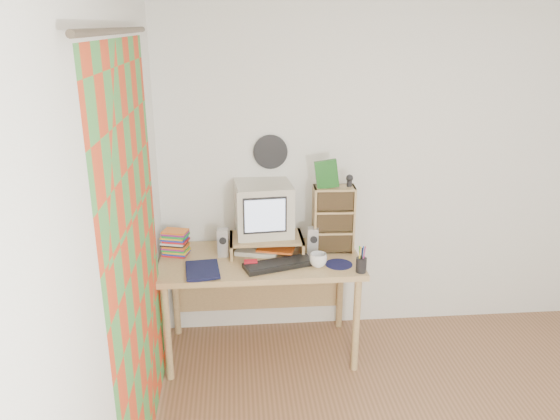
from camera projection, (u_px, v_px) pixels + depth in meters
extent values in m
plane|color=white|center=(394.00, 172.00, 4.10)|extent=(3.50, 0.00, 3.50)
plane|color=white|center=(106.00, 288.00, 2.31)|extent=(0.00, 3.50, 3.50)
plane|color=red|center=(136.00, 262.00, 2.80)|extent=(0.00, 2.20, 2.20)
cylinder|color=black|center=(270.00, 152.00, 3.95)|extent=(0.25, 0.02, 0.25)
cube|color=tan|center=(260.00, 261.00, 3.84)|extent=(1.40, 0.70, 0.04)
cube|color=tan|center=(259.00, 285.00, 4.27)|extent=(1.33, 0.02, 0.41)
cylinder|color=tan|center=(167.00, 333.00, 3.64)|extent=(0.05, 0.05, 0.71)
cylinder|color=tan|center=(356.00, 325.00, 3.74)|extent=(0.05, 0.05, 0.71)
cylinder|color=tan|center=(176.00, 293.00, 4.18)|extent=(0.05, 0.05, 0.71)
cylinder|color=tan|center=(340.00, 286.00, 4.29)|extent=(0.05, 0.05, 0.71)
cube|color=tan|center=(231.00, 246.00, 3.89)|extent=(0.02, 0.30, 0.12)
cube|color=tan|center=(301.00, 243.00, 3.93)|extent=(0.02, 0.30, 0.12)
cube|color=tan|center=(266.00, 238.00, 3.90)|extent=(0.52, 0.30, 0.02)
cube|color=beige|center=(264.00, 210.00, 3.88)|extent=(0.42, 0.42, 0.37)
cube|color=#B4B3B8|center=(223.00, 243.00, 3.84)|extent=(0.08, 0.08, 0.20)
cube|color=#B4B3B8|center=(313.00, 241.00, 3.86)|extent=(0.09, 0.09, 0.20)
cube|color=black|center=(279.00, 265.00, 3.69)|extent=(0.50, 0.29, 0.03)
cube|color=tan|center=(334.00, 219.00, 3.88)|extent=(0.30, 0.17, 0.48)
imported|color=white|center=(318.00, 260.00, 3.68)|extent=(0.13, 0.13, 0.09)
imported|color=#0F1338|center=(186.00, 270.00, 3.59)|extent=(0.28, 0.22, 0.05)
cylinder|color=#101236|center=(339.00, 264.00, 3.73)|extent=(0.20, 0.20, 0.00)
cube|color=red|center=(251.00, 264.00, 3.69)|extent=(0.09, 0.06, 0.04)
cube|color=#175319|center=(327.00, 174.00, 3.74)|extent=(0.15, 0.03, 0.20)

